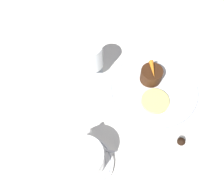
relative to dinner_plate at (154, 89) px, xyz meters
name	(u,v)px	position (x,y,z in m)	size (l,w,h in m)	color
ground_plane	(138,98)	(-0.03, 0.04, -0.01)	(3.00, 3.00, 0.00)	white
dinner_plate	(154,89)	(0.00, 0.00, 0.00)	(0.27, 0.27, 0.01)	white
saucer	(86,163)	(-0.23, 0.15, 0.00)	(0.13, 0.13, 0.01)	white
coffee_cup	(85,158)	(-0.23, 0.15, 0.04)	(0.12, 0.09, 0.06)	white
spoon	(90,147)	(-0.20, 0.15, 0.00)	(0.02, 0.10, 0.00)	silver
wine_glass	(91,57)	(0.04, 0.19, 0.06)	(0.07, 0.07, 0.11)	silver
fork	(145,40)	(0.19, 0.04, -0.01)	(0.02, 0.19, 0.01)	silver
dessert_cake	(151,75)	(0.03, 0.01, 0.03)	(0.06, 0.06, 0.04)	#381E0F
carrot_garnish	(153,69)	(0.03, 0.01, 0.05)	(0.06, 0.03, 0.01)	orange
pineapple_slice	(155,101)	(-0.05, 0.00, 0.01)	(0.08, 0.08, 0.01)	#EFE075
chocolate_truffle	(181,141)	(-0.15, -0.08, 0.00)	(0.02, 0.02, 0.02)	black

